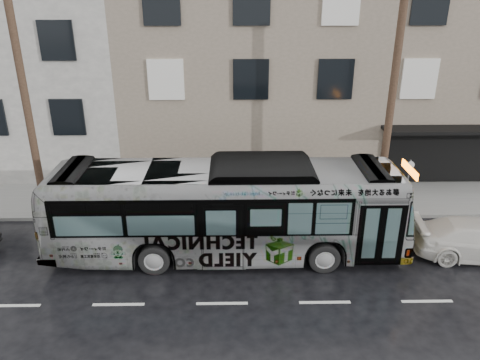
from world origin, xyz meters
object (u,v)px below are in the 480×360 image
object	(u,v)px
utility_pole_rear	(28,111)
bus	(226,210)
sign_post	(407,187)
utility_pole_front	(390,109)

from	to	relation	value
utility_pole_rear	bus	distance (m)	8.62
utility_pole_rear	sign_post	distance (m)	15.46
sign_post	bus	world-z (taller)	bus
sign_post	bus	bearing A→B (deg)	-159.48
utility_pole_front	utility_pole_rear	world-z (taller)	same
utility_pole_front	bus	world-z (taller)	utility_pole_front
utility_pole_rear	bus	bearing A→B (deg)	-20.16
utility_pole_rear	bus	size ratio (longest dim) A/B	0.71
utility_pole_rear	bus	world-z (taller)	utility_pole_rear
utility_pole_front	sign_post	size ratio (longest dim) A/B	3.75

